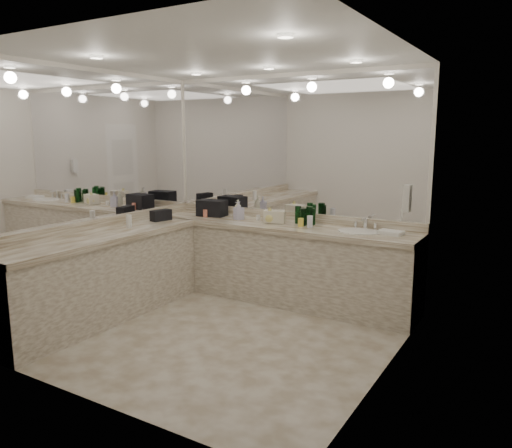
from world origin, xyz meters
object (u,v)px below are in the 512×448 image
Objects in this scene: sink at (359,232)px; soap_bottle_c at (270,215)px; hand_towel at (391,233)px; soap_bottle_a at (238,209)px; cream_cosmetic_case at (275,217)px; black_toiletry_bag at (212,208)px; soap_bottle_b at (239,211)px; wall_phone at (407,198)px.

soap_bottle_c is at bearing -178.69° from sink.
hand_towel is 1.06× the size of soap_bottle_a.
cream_cosmetic_case is 1.00× the size of hand_towel.
black_toiletry_bag is (-1.93, 0.06, 0.10)m from sink.
soap_bottle_b is at bearing -178.92° from hand_towel.
soap_bottle_b is (-2.10, 0.50, -0.34)m from wall_phone.
cream_cosmetic_case is 1.06× the size of soap_bottle_a.
cream_cosmetic_case is 1.33× the size of soap_bottle_c.
sink is at bearing -20.99° from cream_cosmetic_case.
wall_phone is at bearing -39.57° from sink.
black_toiletry_bag is 1.59× the size of soap_bottle_b.
soap_bottle_c reaches higher than hand_towel.
black_toiletry_bag is 1.52× the size of soap_bottle_a.
soap_bottle_a is 0.07m from soap_bottle_b.
soap_bottle_a is at bearing 177.88° from sink.
sink is 1.83× the size of hand_towel.
cream_cosmetic_case is at bearing 1.41° from soap_bottle_b.
sink is at bearing -173.71° from hand_towel.
soap_bottle_c is (-1.06, -0.02, 0.10)m from sink.
wall_phone is at bearing -62.56° from hand_towel.
hand_towel reaches higher than sink.
soap_bottle_a is (0.39, -0.00, 0.02)m from black_toiletry_bag.
hand_towel is at bearing -0.64° from soap_bottle_a.
cream_cosmetic_case is (-1.01, 0.01, 0.07)m from sink.
cream_cosmetic_case is at bearing -179.04° from hand_towel.
wall_phone is at bearing -12.40° from black_toiletry_bag.
black_toiletry_bag is (-2.53, 0.56, -0.35)m from wall_phone.
sink is 2.03× the size of soap_bottle_b.
soap_bottle_c is at bearing -9.46° from soap_bottle_a.
sink is 1.02m from cream_cosmetic_case.
sink is 1.83× the size of wall_phone.
hand_towel is at bearing 1.08° from soap_bottle_b.
soap_bottle_c is (-1.38, -0.06, 0.07)m from hand_towel.
wall_phone is at bearing -14.53° from soap_bottle_a.
wall_phone reaches higher than soap_bottle_b.
wall_phone reaches higher than black_toiletry_bag.
wall_phone reaches higher than soap_bottle_c.
soap_bottle_a is (-0.53, 0.04, 0.04)m from cream_cosmetic_case.
wall_phone reaches higher than soap_bottle_a.
cream_cosmetic_case is 1.34m from hand_towel.
wall_phone reaches higher than sink.
cream_cosmetic_case is 1.11× the size of soap_bottle_b.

